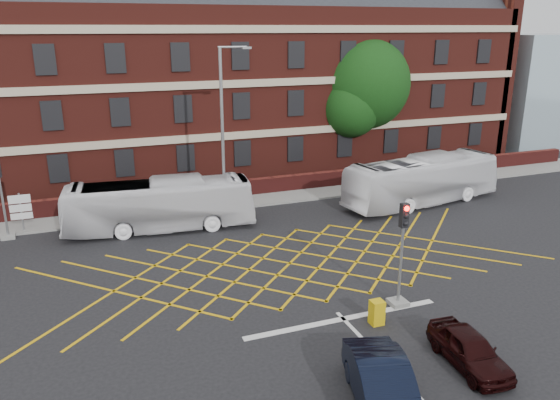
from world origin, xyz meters
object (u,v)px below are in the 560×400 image
object	(u,v)px
traffic_light_near	(401,265)
direction_signs	(21,208)
bus_left	(160,205)
utility_cabinet	(377,312)
bus_right	(422,180)
car_navy	(383,387)
deciduous_tree	(363,91)
car_maroon	(469,349)
street_lamp	(224,161)
traffic_light_far	(4,206)

from	to	relation	value
traffic_light_near	direction_signs	size ratio (longest dim) A/B	1.94
bus_left	utility_cabinet	xyz separation A→B (m)	(5.93, -12.97, -0.94)
utility_cabinet	bus_right	bearing A→B (deg)	49.38
car_navy	deciduous_tree	world-z (taller)	deciduous_tree
bus_right	traffic_light_near	distance (m)	13.85
car_maroon	deciduous_tree	distance (m)	27.08
car_navy	street_lamp	distance (m)	18.13
car_maroon	direction_signs	bearing A→B (deg)	132.35
street_lamp	direction_signs	distance (m)	11.20
car_navy	deciduous_tree	xyz separation A→B (m)	(13.34, 25.61, 5.28)
bus_right	traffic_light_far	xyz separation A→B (m)	(-23.83, 2.69, 0.26)
deciduous_tree	traffic_light_near	world-z (taller)	deciduous_tree
utility_cabinet	deciduous_tree	bearing A→B (deg)	62.67
car_navy	direction_signs	world-z (taller)	direction_signs
bus_right	car_maroon	size ratio (longest dim) A/B	3.11
bus_right	street_lamp	distance (m)	12.46
direction_signs	traffic_light_near	bearing A→B (deg)	-44.31
street_lamp	traffic_light_far	bearing A→B (deg)	175.93
bus_left	traffic_light_near	distance (m)	14.15
street_lamp	utility_cabinet	distance (m)	14.15
traffic_light_far	direction_signs	size ratio (longest dim) A/B	1.94
car_maroon	bus_right	bearing A→B (deg)	64.67
traffic_light_far	direction_signs	bearing A→B (deg)	40.29
bus_left	car_navy	bearing A→B (deg)	-161.66
bus_right	direction_signs	size ratio (longest dim) A/B	4.92
traffic_light_far	utility_cabinet	distance (m)	19.99
car_navy	direction_signs	xyz separation A→B (m)	(-10.67, 19.37, 0.64)
traffic_light_near	street_lamp	world-z (taller)	street_lamp
deciduous_tree	traffic_light_far	size ratio (longest dim) A/B	2.34
street_lamp	car_maroon	bearing A→B (deg)	-78.37
bus_left	street_lamp	bearing A→B (deg)	-73.08
traffic_light_near	bus_right	bearing A→B (deg)	51.67
deciduous_tree	bus_left	bearing A→B (deg)	-153.65
direction_signs	utility_cabinet	size ratio (longest dim) A/B	2.32
traffic_light_far	traffic_light_near	bearing A→B (deg)	-41.66
car_navy	car_maroon	distance (m)	3.87
bus_left	traffic_light_near	bearing A→B (deg)	-141.66
traffic_light_near	deciduous_tree	bearing A→B (deg)	65.06
bus_left	street_lamp	size ratio (longest dim) A/B	1.06
bus_right	traffic_light_near	bearing A→B (deg)	132.80
car_maroon	direction_signs	world-z (taller)	direction_signs
deciduous_tree	utility_cabinet	size ratio (longest dim) A/B	10.51
bus_left	traffic_light_far	distance (m)	7.91
car_maroon	street_lamp	size ratio (longest dim) A/B	0.36
traffic_light_near	traffic_light_far	bearing A→B (deg)	138.34
street_lamp	utility_cabinet	world-z (taller)	street_lamp
traffic_light_near	direction_signs	world-z (taller)	traffic_light_near
car_maroon	direction_signs	distance (m)	23.48
bus_left	utility_cabinet	size ratio (longest dim) A/B	10.73
utility_cabinet	direction_signs	bearing A→B (deg)	130.57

